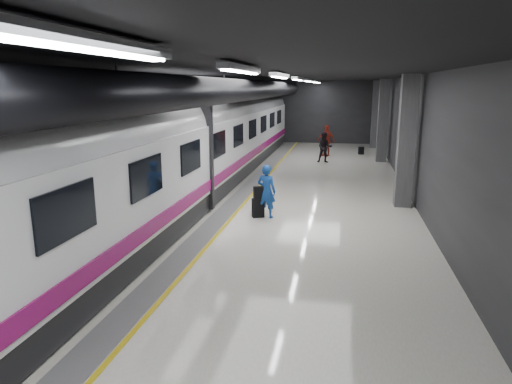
{
  "coord_description": "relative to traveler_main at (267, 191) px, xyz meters",
  "views": [
    {
      "loc": [
        2.43,
        -14.21,
        4.08
      ],
      "look_at": [
        0.14,
        -2.23,
        1.26
      ],
      "focal_mm": 32.0,
      "sensor_mm": 36.0,
      "label": 1
    }
  ],
  "objects": [
    {
      "name": "traveler_far_a",
      "position": [
        1.35,
        11.27,
        -0.02
      ],
      "size": [
        0.87,
        0.71,
        1.67
      ],
      "primitive_type": "imported",
      "rotation": [
        0.0,
        0.0,
        0.09
      ],
      "color": "black",
      "rests_on": "ground"
    },
    {
      "name": "train",
      "position": [
        -3.36,
        0.32,
        1.22
      ],
      "size": [
        3.05,
        38.0,
        4.05
      ],
      "color": "black",
      "rests_on": "ground"
    },
    {
      "name": "suitcase_far",
      "position": [
        3.45,
        14.84,
        -0.62
      ],
      "size": [
        0.37,
        0.3,
        0.47
      ],
      "primitive_type": "cube",
      "rotation": [
        0.0,
        0.0,
        0.32
      ],
      "color": "black",
      "rests_on": "ground"
    },
    {
      "name": "suitcase_main",
      "position": [
        -0.27,
        -0.04,
        -0.55
      ],
      "size": [
        0.44,
        0.37,
        0.61
      ],
      "primitive_type": "cube",
      "rotation": [
        0.0,
        0.0,
        0.43
      ],
      "color": "black",
      "rests_on": "ground"
    },
    {
      "name": "ground",
      "position": [
        -0.11,
        0.32,
        -0.85
      ],
      "size": [
        40.0,
        40.0,
        0.0
      ],
      "primitive_type": "plane",
      "color": "silver",
      "rests_on": "ground"
    },
    {
      "name": "platform_hall",
      "position": [
        -0.4,
        1.27,
        2.69
      ],
      "size": [
        10.02,
        40.02,
        4.51
      ],
      "color": "black",
      "rests_on": "ground"
    },
    {
      "name": "shoulder_bag",
      "position": [
        -0.25,
        -0.06,
        -0.04
      ],
      "size": [
        0.34,
        0.27,
        0.4
      ],
      "primitive_type": "cube",
      "rotation": [
        0.0,
        0.0,
        0.45
      ],
      "color": "black",
      "rests_on": "suitcase_main"
    },
    {
      "name": "traveler_main",
      "position": [
        0.0,
        0.0,
        0.0
      ],
      "size": [
        0.71,
        0.56,
        1.7
      ],
      "primitive_type": "imported",
      "rotation": [
        0.0,
        0.0,
        2.88
      ],
      "color": "#164DAA",
      "rests_on": "ground"
    },
    {
      "name": "traveler_far_b",
      "position": [
        1.33,
        13.77,
        0.08
      ],
      "size": [
        1.18,
        0.81,
        1.86
      ],
      "primitive_type": "imported",
      "rotation": [
        0.0,
        0.0,
        -0.36
      ],
      "color": "maroon",
      "rests_on": "ground"
    }
  ]
}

